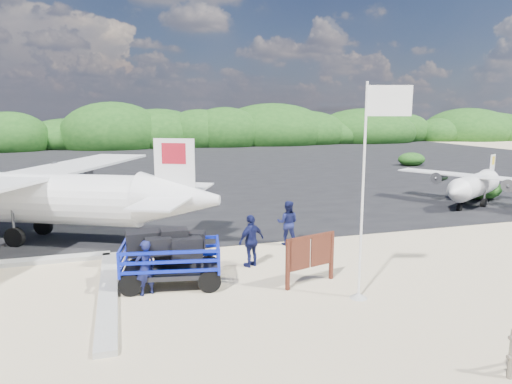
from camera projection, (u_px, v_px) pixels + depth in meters
ground at (277, 296)px, 12.67m from camera, size 160.00×160.00×0.00m
asphalt_apron at (167, 168)px, 40.95m from camera, size 90.00×50.00×0.04m
vegetation_band at (149, 147)px, 64.51m from camera, size 124.00×8.00×4.40m
baggage_cart at (172, 285)px, 13.46m from camera, size 3.32×2.25×1.53m
flagpole at (358, 298)px, 12.56m from camera, size 1.26×0.81×5.82m
signboard at (310, 284)px, 13.56m from camera, size 1.85×0.68×1.54m
crew_a at (145, 268)px, 12.66m from camera, size 0.67×0.56×1.57m
crew_b at (288, 223)px, 17.43m from camera, size 1.03×0.94×1.72m
crew_c at (251, 241)px, 14.97m from camera, size 1.11×0.82×1.75m
aircraft_large at (355, 176)px, 35.88m from camera, size 23.16×23.16×5.20m
aircraft_small at (59, 170)px, 39.68m from camera, size 9.35×9.35×2.47m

